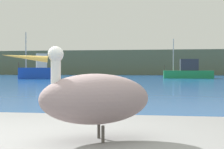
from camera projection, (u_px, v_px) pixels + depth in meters
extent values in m
cube|color=#5B664C|center=(146.00, 63.00, 66.88)|extent=(140.00, 15.78, 5.14)
ellipsoid|color=gray|center=(95.00, 99.00, 2.75)|extent=(1.17, 0.88, 0.48)
cylinder|color=white|center=(56.00, 76.00, 2.65)|extent=(0.09, 0.09, 0.30)
sphere|color=white|center=(56.00, 54.00, 2.65)|extent=(0.14, 0.14, 0.14)
cone|color=gold|center=(25.00, 57.00, 2.58)|extent=(0.39, 0.21, 0.09)
cylinder|color=#4C4742|center=(103.00, 134.00, 2.69)|extent=(0.03, 0.03, 0.16)
cylinder|color=#4C4742|center=(99.00, 130.00, 2.86)|extent=(0.03, 0.03, 0.16)
cube|color=blue|center=(38.00, 73.00, 37.00)|extent=(4.98, 3.35, 1.40)
cube|color=silver|center=(41.00, 61.00, 37.10)|extent=(1.70, 1.64, 1.78)
cylinder|color=#B2B2B2|center=(26.00, 50.00, 36.54)|extent=(0.12, 0.12, 4.46)
cylinder|color=#3F382D|center=(19.00, 65.00, 36.34)|extent=(0.10, 0.10, 0.70)
cube|color=#1E8C4C|center=(188.00, 74.00, 38.77)|extent=(6.37, 2.06, 1.03)
cube|color=#2D333D|center=(189.00, 65.00, 38.72)|extent=(2.30, 1.77, 1.53)
cylinder|color=#B2B2B2|center=(173.00, 55.00, 38.99)|extent=(0.12, 0.12, 4.25)
cylinder|color=#3F382D|center=(165.00, 68.00, 39.19)|extent=(0.10, 0.10, 0.70)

